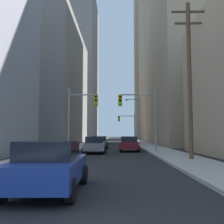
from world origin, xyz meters
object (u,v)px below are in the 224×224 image
(sedan_green, at_px, (100,142))
(traffic_signal_near_left, at_px, (81,110))
(traffic_signal_far_right, at_px, (127,123))
(sedan_grey, at_px, (95,145))
(sedan_blue, at_px, (49,166))
(sedan_maroon, at_px, (129,144))
(traffic_signal_near_right, at_px, (139,109))

(sedan_green, distance_m, traffic_signal_near_left, 8.59)
(traffic_signal_near_left, height_order, traffic_signal_far_right, same)
(sedan_grey, relative_size, sedan_green, 1.01)
(sedan_blue, bearing_deg, sedan_maroon, 80.43)
(traffic_signal_far_right, bearing_deg, traffic_signal_near_left, -100.65)
(sedan_blue, relative_size, sedan_grey, 1.00)
(sedan_blue, height_order, traffic_signal_near_left, traffic_signal_near_left)
(traffic_signal_near_right, xyz_separation_m, traffic_signal_far_right, (0.04, 28.82, -0.00))
(sedan_grey, height_order, sedan_green, same)
(sedan_grey, bearing_deg, sedan_blue, -89.98)
(sedan_green, bearing_deg, traffic_signal_near_left, -98.84)
(traffic_signal_near_left, bearing_deg, sedan_grey, -8.73)
(sedan_green, bearing_deg, sedan_blue, -89.83)
(sedan_maroon, xyz_separation_m, traffic_signal_near_left, (-4.54, -2.59, 3.22))
(sedan_maroon, height_order, traffic_signal_far_right, traffic_signal_far_right)
(sedan_maroon, height_order, traffic_signal_near_left, traffic_signal_near_left)
(sedan_blue, bearing_deg, sedan_grey, 90.02)
(sedan_blue, distance_m, sedan_maroon, 19.51)
(sedan_blue, height_order, sedan_grey, same)
(sedan_green, distance_m, traffic_signal_near_right, 9.48)
(traffic_signal_far_right, bearing_deg, sedan_blue, -95.18)
(sedan_green, relative_size, traffic_signal_near_right, 0.70)
(sedan_blue, height_order, sedan_maroon, same)
(sedan_blue, distance_m, sedan_green, 24.52)
(sedan_maroon, bearing_deg, sedan_green, 122.14)
(sedan_grey, distance_m, sedan_green, 8.07)
(traffic_signal_near_left, height_order, traffic_signal_near_right, same)
(sedan_grey, height_order, sedan_maroon, same)
(sedan_green, relative_size, traffic_signal_far_right, 0.70)
(sedan_blue, relative_size, traffic_signal_far_right, 0.71)
(sedan_maroon, relative_size, traffic_signal_near_left, 0.71)
(traffic_signal_near_left, relative_size, traffic_signal_near_right, 1.00)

